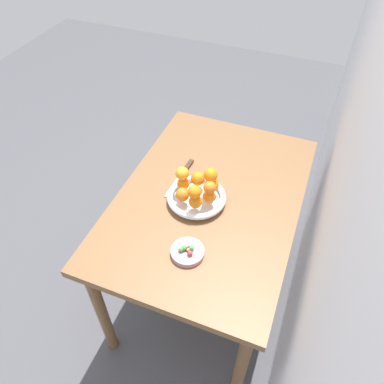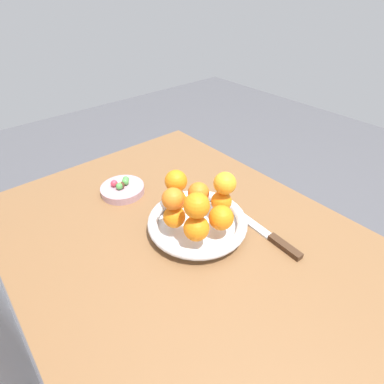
{
  "view_description": "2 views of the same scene",
  "coord_description": "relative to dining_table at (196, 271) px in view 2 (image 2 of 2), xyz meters",
  "views": [
    {
      "loc": [
        1.06,
        0.33,
        1.91
      ],
      "look_at": [
        0.07,
        -0.06,
        0.81
      ],
      "focal_mm": 35.0,
      "sensor_mm": 36.0,
      "label": 1
    },
    {
      "loc": [
        -0.38,
        0.33,
        1.27
      ],
      "look_at": [
        0.07,
        -0.05,
        0.84
      ],
      "focal_mm": 28.0,
      "sensor_mm": 36.0,
      "label": 2
    }
  ],
  "objects": [
    {
      "name": "ground_plane",
      "position": [
        0.0,
        0.0,
        -0.65
      ],
      "size": [
        6.0,
        6.0,
        0.0
      ],
      "primitive_type": "plane",
      "color": "#4C4C51"
    },
    {
      "name": "dining_table",
      "position": [
        0.0,
        0.0,
        0.0
      ],
      "size": [
        1.1,
        0.76,
        0.74
      ],
      "color": "brown",
      "rests_on": "ground_plane"
    },
    {
      "name": "fruit_bowl",
      "position": [
        0.05,
        -0.04,
        0.11
      ],
      "size": [
        0.25,
        0.25,
        0.04
      ],
      "color": "silver",
      "rests_on": "dining_table"
    },
    {
      "name": "candy_dish",
      "position": [
        0.31,
        0.02,
        0.1
      ],
      "size": [
        0.13,
        0.13,
        0.02
      ],
      "primitive_type": "cylinder",
      "color": "#B28C99",
      "rests_on": "dining_table"
    },
    {
      "name": "orange_0",
      "position": [
        0.03,
        -0.11,
        0.15
      ],
      "size": [
        0.05,
        0.05,
        0.05
      ],
      "primitive_type": "sphere",
      "color": "orange",
      "rests_on": "fruit_bowl"
    },
    {
      "name": "orange_1",
      "position": [
        0.09,
        -0.09,
        0.16
      ],
      "size": [
        0.06,
        0.06,
        0.06
      ],
      "primitive_type": "sphere",
      "color": "orange",
      "rests_on": "fruit_bowl"
    },
    {
      "name": "orange_2",
      "position": [
        0.11,
        -0.02,
        0.16
      ],
      "size": [
        0.06,
        0.06,
        0.06
      ],
      "primitive_type": "sphere",
      "color": "orange",
      "rests_on": "fruit_bowl"
    },
    {
      "name": "orange_3",
      "position": [
        0.06,
        0.02,
        0.15
      ],
      "size": [
        0.05,
        0.05,
        0.05
      ],
      "primitive_type": "sphere",
      "color": "orange",
      "rests_on": "fruit_bowl"
    },
    {
      "name": "orange_4",
      "position": [
        -0.01,
        0.01,
        0.16
      ],
      "size": [
        0.06,
        0.06,
        0.06
      ],
      "primitive_type": "sphere",
      "color": "orange",
      "rests_on": "fruit_bowl"
    },
    {
      "name": "orange_5",
      "position": [
        -0.02,
        -0.06,
        0.16
      ],
      "size": [
        0.06,
        0.06,
        0.06
      ],
      "primitive_type": "sphere",
      "color": "orange",
      "rests_on": "fruit_bowl"
    },
    {
      "name": "orange_6",
      "position": [
        0.03,
        -0.11,
        0.21
      ],
      "size": [
        0.06,
        0.06,
        0.06
      ],
      "primitive_type": "sphere",
      "color": "orange",
      "rests_on": "orange_0"
    },
    {
      "name": "orange_7",
      "position": [
        0.06,
        0.02,
        0.21
      ],
      "size": [
        0.05,
        0.05,
        0.05
      ],
      "primitive_type": "sphere",
      "color": "orange",
      "rests_on": "orange_3"
    },
    {
      "name": "orange_8",
      "position": [
        0.11,
        -0.03,
        0.21
      ],
      "size": [
        0.06,
        0.06,
        0.06
      ],
      "primitive_type": "sphere",
      "color": "orange",
      "rests_on": "orange_2"
    },
    {
      "name": "orange_9",
      "position": [
        0.0,
        -0.0,
        0.22
      ],
      "size": [
        0.06,
        0.06,
        0.06
      ],
      "primitive_type": "sphere",
      "color": "orange",
      "rests_on": "orange_4"
    },
    {
      "name": "candy_ball_0",
      "position": [
        0.31,
        0.02,
        0.12
      ],
      "size": [
        0.02,
        0.02,
        0.02
      ],
      "primitive_type": "sphere",
      "color": "gold",
      "rests_on": "candy_dish"
    },
    {
      "name": "candy_ball_1",
      "position": [
        0.33,
        0.04,
        0.12
      ],
      "size": [
        0.02,
        0.02,
        0.02
      ],
      "primitive_type": "sphere",
      "color": "#C6384C",
      "rests_on": "candy_dish"
    },
    {
      "name": "candy_ball_2",
      "position": [
        0.31,
        0.02,
        0.12
      ],
      "size": [
        0.02,
        0.02,
        0.02
      ],
      "primitive_type": "sphere",
      "color": "#472819",
      "rests_on": "candy_dish"
    },
    {
      "name": "candy_ball_3",
      "position": [
        0.32,
        -0.0,
        0.12
      ],
      "size": [
        0.02,
        0.02,
        0.02
      ],
      "primitive_type": "sphere",
      "color": "#4C9947",
      "rests_on": "candy_dish"
    },
    {
      "name": "candy_ball_4",
      "position": [
        0.3,
        0.03,
        0.12
      ],
      "size": [
        0.02,
        0.02,
        0.02
      ],
      "primitive_type": "sphere",
      "color": "#472819",
      "rests_on": "candy_dish"
    },
    {
      "name": "candy_ball_5",
      "position": [
        0.31,
        0.01,
        0.12
      ],
      "size": [
        0.02,
        0.02,
        0.02
      ],
      "primitive_type": "sphere",
      "color": "#4C9947",
      "rests_on": "candy_dish"
    },
    {
      "name": "candy_ball_6",
      "position": [
        0.3,
        0.03,
        0.12
      ],
      "size": [
        0.02,
        0.02,
        0.02
      ],
      "primitive_type": "sphere",
      "color": "#4C9947",
      "rests_on": "candy_dish"
    },
    {
      "name": "knife",
      "position": [
        -0.08,
        -0.16,
        0.09
      ],
      "size": [
        0.26,
        0.04,
        0.01
      ],
      "color": "#3F2819",
      "rests_on": "dining_table"
    }
  ]
}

